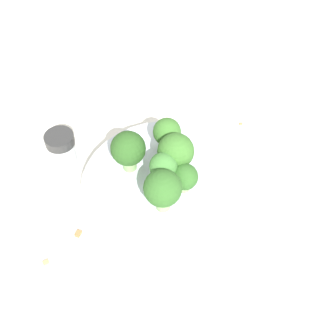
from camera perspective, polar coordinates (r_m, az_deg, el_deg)
name	(u,v)px	position (r m, az deg, el deg)	size (l,w,h in m)	color
ground_plane	(168,203)	(0.64, 0.00, -4.23)	(3.00, 3.00, 0.00)	silver
bowl	(168,193)	(0.62, 0.00, -3.07)	(0.23, 0.23, 0.04)	silver
broccoli_floret_0	(176,152)	(0.59, 0.95, 1.93)	(0.05, 0.05, 0.06)	#84AD66
broccoli_floret_1	(185,177)	(0.58, 2.03, -1.16)	(0.03, 0.03, 0.04)	#8EB770
broccoli_floret_2	(167,133)	(0.62, -0.13, 4.27)	(0.04, 0.04, 0.05)	#7A9E5B
broccoli_floret_3	(163,165)	(0.58, -0.64, 0.31)	(0.04, 0.04, 0.05)	#7A9E5B
broccoli_floret_4	(163,189)	(0.56, -0.66, -2.59)	(0.05, 0.05, 0.06)	#8EB770
broccoli_floret_5	(128,150)	(0.60, -4.87, 2.25)	(0.05, 0.05, 0.06)	#84AD66
pepper_shaker	(63,152)	(0.67, -12.73, 1.96)	(0.04, 0.04, 0.07)	silver
almond_crumb_0	(45,262)	(0.61, -14.72, -10.99)	(0.01, 0.01, 0.01)	tan
almond_crumb_1	(78,233)	(0.62, -10.92, -7.75)	(0.01, 0.01, 0.01)	olive
almond_crumb_2	(241,123)	(0.74, 8.88, 5.41)	(0.01, 0.00, 0.01)	#AD7F4C
almond_crumb_3	(68,145)	(0.72, -12.13, 2.76)	(0.01, 0.01, 0.01)	olive
almond_crumb_4	(199,133)	(0.72, 3.82, 4.34)	(0.01, 0.01, 0.01)	#AD7F4C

